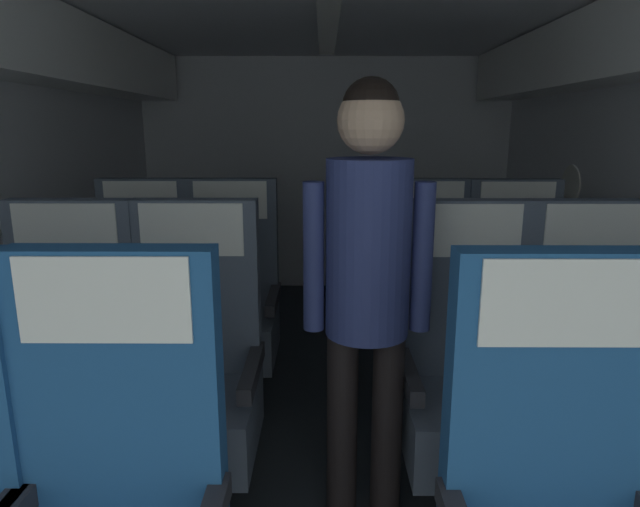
% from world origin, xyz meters
% --- Properties ---
extents(ground, '(3.49, 5.58, 0.02)m').
position_xyz_m(ground, '(0.00, 2.59, -0.01)').
color(ground, '#23282D').
extents(fuselage_shell, '(3.37, 5.23, 2.09)m').
position_xyz_m(fuselage_shell, '(0.00, 2.84, 1.50)').
color(fuselage_shell, silver).
rests_on(fuselage_shell, ground).
extents(seat_b_left_window, '(0.52, 0.50, 1.17)m').
position_xyz_m(seat_b_left_window, '(-0.99, 2.21, 0.49)').
color(seat_b_left_window, '#38383D').
rests_on(seat_b_left_window, ground).
extents(seat_b_left_aisle, '(0.52, 0.50, 1.17)m').
position_xyz_m(seat_b_left_aisle, '(-0.52, 2.22, 0.49)').
color(seat_b_left_aisle, '#38383D').
rests_on(seat_b_left_aisle, ground).
extents(seat_b_right_aisle, '(0.52, 0.50, 1.17)m').
position_xyz_m(seat_b_right_aisle, '(0.99, 2.21, 0.49)').
color(seat_b_right_aisle, '#38383D').
rests_on(seat_b_right_aisle, ground).
extents(seat_b_right_window, '(0.52, 0.50, 1.17)m').
position_xyz_m(seat_b_right_window, '(0.52, 2.21, 0.49)').
color(seat_b_right_window, '#38383D').
rests_on(seat_b_right_window, ground).
extents(seat_c_left_window, '(0.52, 0.50, 1.17)m').
position_xyz_m(seat_c_left_window, '(-0.99, 3.08, 0.49)').
color(seat_c_left_window, '#38383D').
rests_on(seat_c_left_window, ground).
extents(seat_c_left_aisle, '(0.52, 0.50, 1.17)m').
position_xyz_m(seat_c_left_aisle, '(-0.52, 3.08, 0.49)').
color(seat_c_left_aisle, '#38383D').
rests_on(seat_c_left_aisle, ground).
extents(seat_c_right_aisle, '(0.52, 0.50, 1.17)m').
position_xyz_m(seat_c_right_aisle, '(0.99, 3.06, 0.49)').
color(seat_c_right_aisle, '#38383D').
rests_on(seat_c_right_aisle, ground).
extents(seat_c_right_window, '(0.52, 0.50, 1.17)m').
position_xyz_m(seat_c_right_window, '(0.52, 3.08, 0.49)').
color(seat_c_right_window, '#38383D').
rests_on(seat_c_right_window, ground).
extents(flight_attendant, '(0.43, 0.28, 1.59)m').
position_xyz_m(flight_attendant, '(0.12, 2.06, 0.98)').
color(flight_attendant, black).
rests_on(flight_attendant, ground).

